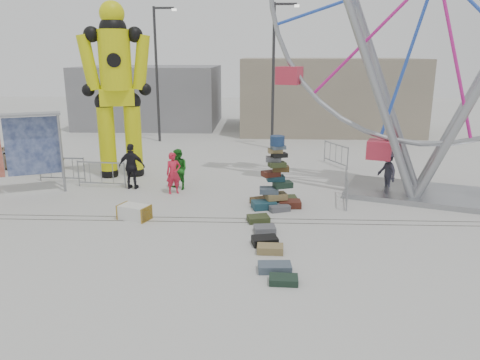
{
  "coord_description": "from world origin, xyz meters",
  "views": [
    {
      "loc": [
        2.31,
        -13.76,
        5.36
      ],
      "look_at": [
        1.65,
        1.25,
        1.27
      ],
      "focal_mm": 35.0,
      "sensor_mm": 36.0,
      "label": 1
    }
  ],
  "objects_px": {
    "lamp_post_left": "(158,68)",
    "barricade_wheel_front": "(346,188)",
    "barricade_dummy_a": "(15,163)",
    "pedestrian_green": "(179,169)",
    "barricade_dummy_c": "(101,174)",
    "pedestrian_black": "(132,166)",
    "lamp_post_right": "(275,69)",
    "barricade_dummy_b": "(62,169)",
    "crash_test_dummy": "(117,84)",
    "banner_scaffold": "(1,135)",
    "barricade_wheel_back": "(336,155)",
    "ferris_wheel": "(435,1)",
    "parked_suv": "(24,157)",
    "pedestrian_red": "(173,173)",
    "pedestrian_grey": "(387,171)",
    "steamer_trunk": "(134,212)",
    "suitcase_tower": "(276,187)"
  },
  "relations": [
    {
      "from": "ferris_wheel",
      "to": "barricade_wheel_back",
      "type": "distance_m",
      "value": 8.52
    },
    {
      "from": "barricade_dummy_b",
      "to": "barricade_wheel_front",
      "type": "bearing_deg",
      "value": -7.92
    },
    {
      "from": "barricade_dummy_a",
      "to": "pedestrian_red",
      "type": "height_order",
      "value": "pedestrian_red"
    },
    {
      "from": "crash_test_dummy",
      "to": "pedestrian_green",
      "type": "relative_size",
      "value": 4.66
    },
    {
      "from": "lamp_post_right",
      "to": "barricade_dummy_b",
      "type": "relative_size",
      "value": 4.0
    },
    {
      "from": "crash_test_dummy",
      "to": "banner_scaffold",
      "type": "relative_size",
      "value": 1.81
    },
    {
      "from": "pedestrian_black",
      "to": "parked_suv",
      "type": "distance_m",
      "value": 7.04
    },
    {
      "from": "barricade_wheel_back",
      "to": "barricade_dummy_b",
      "type": "bearing_deg",
      "value": -98.6
    },
    {
      "from": "barricade_wheel_back",
      "to": "pedestrian_black",
      "type": "bearing_deg",
      "value": -88.3
    },
    {
      "from": "lamp_post_right",
      "to": "pedestrian_black",
      "type": "relative_size",
      "value": 4.31
    },
    {
      "from": "barricade_dummy_c",
      "to": "parked_suv",
      "type": "distance_m",
      "value": 5.82
    },
    {
      "from": "lamp_post_left",
      "to": "parked_suv",
      "type": "relative_size",
      "value": 2.03
    },
    {
      "from": "barricade_dummy_b",
      "to": "parked_suv",
      "type": "relative_size",
      "value": 0.51
    },
    {
      "from": "pedestrian_green",
      "to": "crash_test_dummy",
      "type": "bearing_deg",
      "value": -177.84
    },
    {
      "from": "suitcase_tower",
      "to": "barricade_dummy_a",
      "type": "height_order",
      "value": "suitcase_tower"
    },
    {
      "from": "pedestrian_grey",
      "to": "pedestrian_red",
      "type": "bearing_deg",
      "value": -103.85
    },
    {
      "from": "crash_test_dummy",
      "to": "pedestrian_black",
      "type": "height_order",
      "value": "crash_test_dummy"
    },
    {
      "from": "pedestrian_black",
      "to": "banner_scaffold",
      "type": "bearing_deg",
      "value": 17.61
    },
    {
      "from": "ferris_wheel",
      "to": "pedestrian_green",
      "type": "relative_size",
      "value": 8.76
    },
    {
      "from": "lamp_post_right",
      "to": "pedestrian_green",
      "type": "relative_size",
      "value": 4.85
    },
    {
      "from": "barricade_dummy_a",
      "to": "barricade_wheel_front",
      "type": "bearing_deg",
      "value": -21.16
    },
    {
      "from": "crash_test_dummy",
      "to": "pedestrian_green",
      "type": "bearing_deg",
      "value": -47.63
    },
    {
      "from": "steamer_trunk",
      "to": "barricade_wheel_back",
      "type": "distance_m",
      "value": 11.26
    },
    {
      "from": "barricade_dummy_c",
      "to": "pedestrian_black",
      "type": "xyz_separation_m",
      "value": [
        1.32,
        -0.13,
        0.38
      ]
    },
    {
      "from": "suitcase_tower",
      "to": "pedestrian_green",
      "type": "bearing_deg",
      "value": 141.0
    },
    {
      "from": "lamp_post_right",
      "to": "barricade_dummy_c",
      "type": "distance_m",
      "value": 11.84
    },
    {
      "from": "crash_test_dummy",
      "to": "pedestrian_red",
      "type": "bearing_deg",
      "value": -55.94
    },
    {
      "from": "pedestrian_green",
      "to": "parked_suv",
      "type": "bearing_deg",
      "value": -165.73
    },
    {
      "from": "crash_test_dummy",
      "to": "barricade_dummy_b",
      "type": "relative_size",
      "value": 3.84
    },
    {
      "from": "steamer_trunk",
      "to": "parked_suv",
      "type": "distance_m",
      "value": 10.01
    },
    {
      "from": "lamp_post_right",
      "to": "banner_scaffold",
      "type": "xyz_separation_m",
      "value": [
        -10.58,
        -9.67,
        -2.13
      ]
    },
    {
      "from": "crash_test_dummy",
      "to": "barricade_dummy_c",
      "type": "distance_m",
      "value": 3.98
    },
    {
      "from": "parked_suv",
      "to": "steamer_trunk",
      "type": "bearing_deg",
      "value": -118.57
    },
    {
      "from": "lamp_post_right",
      "to": "ferris_wheel",
      "type": "xyz_separation_m",
      "value": [
        5.27,
        -9.07,
        2.63
      ]
    },
    {
      "from": "lamp_post_left",
      "to": "barricade_wheel_front",
      "type": "bearing_deg",
      "value": -52.13
    },
    {
      "from": "suitcase_tower",
      "to": "crash_test_dummy",
      "type": "distance_m",
      "value": 8.54
    },
    {
      "from": "pedestrian_grey",
      "to": "crash_test_dummy",
      "type": "bearing_deg",
      "value": -118.05
    },
    {
      "from": "crash_test_dummy",
      "to": "barricade_wheel_front",
      "type": "height_order",
      "value": "crash_test_dummy"
    },
    {
      "from": "barricade_dummy_b",
      "to": "pedestrian_green",
      "type": "bearing_deg",
      "value": -6.01
    },
    {
      "from": "pedestrian_black",
      "to": "parked_suv",
      "type": "xyz_separation_m",
      "value": [
        -6.19,
        3.34,
        -0.38
      ]
    },
    {
      "from": "ferris_wheel",
      "to": "banner_scaffold",
      "type": "distance_m",
      "value": 16.56
    },
    {
      "from": "ferris_wheel",
      "to": "pedestrian_black",
      "type": "distance_m",
      "value": 12.82
    },
    {
      "from": "banner_scaffold",
      "to": "pedestrian_red",
      "type": "height_order",
      "value": "banner_scaffold"
    },
    {
      "from": "barricade_dummy_a",
      "to": "barricade_dummy_b",
      "type": "xyz_separation_m",
      "value": [
        2.65,
        -1.19,
        0.0
      ]
    },
    {
      "from": "crash_test_dummy",
      "to": "pedestrian_black",
      "type": "xyz_separation_m",
      "value": [
        1.01,
        -2.01,
        -3.12
      ]
    },
    {
      "from": "barricade_dummy_a",
      "to": "pedestrian_green",
      "type": "relative_size",
      "value": 1.21
    },
    {
      "from": "banner_scaffold",
      "to": "barricade_wheel_front",
      "type": "relative_size",
      "value": 2.13
    },
    {
      "from": "lamp_post_left",
      "to": "lamp_post_right",
      "type": "bearing_deg",
      "value": -15.95
    },
    {
      "from": "barricade_dummy_c",
      "to": "barricade_wheel_front",
      "type": "distance_m",
      "value": 9.82
    },
    {
      "from": "banner_scaffold",
      "to": "pedestrian_red",
      "type": "relative_size",
      "value": 2.59
    }
  ]
}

